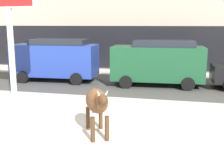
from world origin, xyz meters
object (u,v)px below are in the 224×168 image
at_px(pedestrian_near_billboard, 125,60).
at_px(pedestrian_far_left, 12,57).
at_px(cow_brown, 97,102).
at_px(car_darkgreen_van, 158,62).
at_px(pedestrian_by_cars, 138,61).
at_px(car_blue_van, 55,59).

relative_size(pedestrian_near_billboard, pedestrian_far_left, 1.00).
bearing_deg(pedestrian_far_left, pedestrian_near_billboard, 0.00).
xyz_separation_m(cow_brown, car_darkgreen_van, (1.03, 7.48, 0.25)).
bearing_deg(pedestrian_near_billboard, cow_brown, -83.03).
relative_size(pedestrian_near_billboard, pedestrian_by_cars, 1.00).
bearing_deg(car_blue_van, pedestrian_far_left, 146.48).
height_order(car_darkgreen_van, pedestrian_far_left, car_darkgreen_van).
xyz_separation_m(pedestrian_near_billboard, pedestrian_far_left, (-7.99, 0.00, 0.00)).
relative_size(cow_brown, car_blue_van, 0.40).
bearing_deg(pedestrian_near_billboard, car_blue_van, -137.21).
bearing_deg(car_darkgreen_van, cow_brown, -97.81).
height_order(cow_brown, pedestrian_far_left, pedestrian_far_left).
distance_m(car_blue_van, car_darkgreen_van, 5.65).
xyz_separation_m(pedestrian_by_cars, pedestrian_far_left, (-8.81, 0.00, 0.00)).
relative_size(pedestrian_by_cars, pedestrian_far_left, 1.00).
relative_size(car_darkgreen_van, pedestrian_by_cars, 2.72).
distance_m(cow_brown, car_blue_van, 8.80).
xyz_separation_m(car_darkgreen_van, pedestrian_by_cars, (-1.51, 3.09, -0.36)).
distance_m(car_blue_van, pedestrian_by_cars, 5.18).
relative_size(car_blue_van, pedestrian_far_left, 2.72).
height_order(pedestrian_near_billboard, pedestrian_by_cars, same).
xyz_separation_m(cow_brown, car_blue_van, (-4.63, 7.49, 0.25)).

